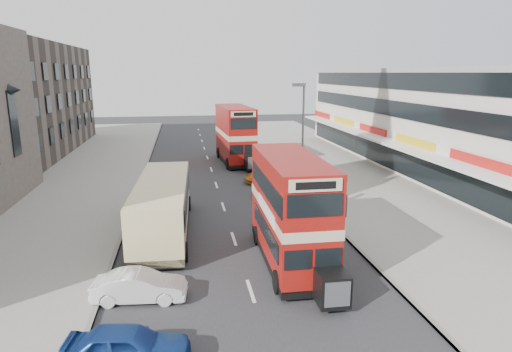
{
  "coord_description": "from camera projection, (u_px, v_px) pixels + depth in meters",
  "views": [
    {
      "loc": [
        -2.57,
        -14.53,
        8.89
      ],
      "look_at": [
        0.95,
        6.26,
        3.92
      ],
      "focal_mm": 30.8,
      "sensor_mm": 36.0,
      "label": 1
    }
  ],
  "objects": [
    {
      "name": "coach",
      "position": [
        163.0,
        205.0,
        24.61
      ],
      "size": [
        3.16,
        10.78,
        2.83
      ],
      "rotation": [
        0.0,
        0.0,
        -0.04
      ],
      "color": "black",
      "rests_on": "ground"
    },
    {
      "name": "pavement_left",
      "position": [
        60.0,
        191.0,
        33.63
      ],
      "size": [
        12.0,
        90.0,
        0.15
      ],
      "primitive_type": "cube",
      "color": "gray",
      "rests_on": "ground"
    },
    {
      "name": "kerb_left",
      "position": [
        139.0,
        187.0,
        34.58
      ],
      "size": [
        0.2,
        90.0,
        0.16
      ],
      "primitive_type": "cube",
      "color": "gray",
      "rests_on": "ground"
    },
    {
      "name": "car_right_a",
      "position": [
        283.0,
        188.0,
        32.14
      ],
      "size": [
        4.44,
        2.27,
        1.23
      ],
      "primitive_type": "imported",
      "rotation": [
        0.0,
        0.0,
        -1.7
      ],
      "color": "#A73310",
      "rests_on": "ground"
    },
    {
      "name": "commercial_row",
      "position": [
        434.0,
        120.0,
        39.68
      ],
      "size": [
        9.9,
        46.2,
        9.3
      ],
      "color": "beige",
      "rests_on": "ground"
    },
    {
      "name": "pedestrian_near",
      "position": [
        334.0,
        190.0,
        29.79
      ],
      "size": [
        0.75,
        0.53,
        1.97
      ],
      "primitive_type": "imported",
      "rotation": [
        0.0,
        0.0,
        3.2
      ],
      "color": "gray",
      "rests_on": "pavement_right"
    },
    {
      "name": "bus_main",
      "position": [
        291.0,
        210.0,
        20.52
      ],
      "size": [
        2.6,
        9.08,
        4.99
      ],
      "rotation": [
        0.0,
        0.0,
        3.13
      ],
      "color": "black",
      "rests_on": "ground"
    },
    {
      "name": "ground",
      "position": [
        259.0,
        317.0,
        16.4
      ],
      "size": [
        160.0,
        160.0,
        0.0
      ],
      "primitive_type": "plane",
      "color": "#28282B",
      "rests_on": "ground"
    },
    {
      "name": "bus_second",
      "position": [
        235.0,
        134.0,
        44.0
      ],
      "size": [
        3.28,
        9.95,
        5.45
      ],
      "rotation": [
        0.0,
        0.0,
        3.2
      ],
      "color": "black",
      "rests_on": "ground"
    },
    {
      "name": "car_left_front",
      "position": [
        140.0,
        286.0,
        17.45
      ],
      "size": [
        3.81,
        1.66,
        1.22
      ],
      "primitive_type": "imported",
      "rotation": [
        0.0,
        0.0,
        1.47
      ],
      "color": "white",
      "rests_on": "ground"
    },
    {
      "name": "street_lamp",
      "position": [
        302.0,
        128.0,
        33.63
      ],
      "size": [
        1.0,
        0.2,
        8.12
      ],
      "color": "slate",
      "rests_on": "ground"
    },
    {
      "name": "car_right_b",
      "position": [
        269.0,
        176.0,
        36.24
      ],
      "size": [
        4.34,
        2.31,
        1.16
      ],
      "primitive_type": "imported",
      "rotation": [
        0.0,
        0.0,
        -1.48
      ],
      "color": "orange",
      "rests_on": "ground"
    },
    {
      "name": "kerb_right",
      "position": [
        289.0,
        181.0,
        36.57
      ],
      "size": [
        0.2,
        90.0,
        0.16
      ],
      "primitive_type": "cube",
      "color": "gray",
      "rests_on": "ground"
    },
    {
      "name": "car_right_c",
      "position": [
        254.0,
        155.0,
        45.35
      ],
      "size": [
        3.83,
        1.88,
        1.26
      ],
      "primitive_type": "imported",
      "rotation": [
        0.0,
        0.0,
        -1.46
      ],
      "color": "#5FA9BE",
      "rests_on": "ground"
    },
    {
      "name": "car_left_near",
      "position": [
        128.0,
        347.0,
        13.52
      ],
      "size": [
        4.06,
        2.08,
        1.32
      ],
      "primitive_type": "imported",
      "rotation": [
        0.0,
        0.0,
        1.43
      ],
      "color": "navy",
      "rests_on": "ground"
    },
    {
      "name": "cyclist",
      "position": [
        263.0,
        173.0,
        36.06
      ],
      "size": [
        0.75,
        1.65,
        2.33
      ],
      "rotation": [
        0.0,
        0.0,
        0.07
      ],
      "color": "gray",
      "rests_on": "ground"
    },
    {
      "name": "brick_terrace",
      "position": [
        1.0,
        100.0,
        47.91
      ],
      "size": [
        14.0,
        28.0,
        12.0
      ],
      "primitive_type": "cube",
      "color": "#66594C",
      "rests_on": "ground"
    },
    {
      "name": "pavement_right",
      "position": [
        356.0,
        178.0,
        37.53
      ],
      "size": [
        12.0,
        90.0,
        0.15
      ],
      "primitive_type": "cube",
      "color": "gray",
      "rests_on": "ground"
    },
    {
      "name": "road_surface",
      "position": [
        216.0,
        185.0,
        35.59
      ],
      "size": [
        12.0,
        90.0,
        0.01
      ],
      "primitive_type": "cube",
      "color": "#28282B",
      "rests_on": "ground"
    }
  ]
}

